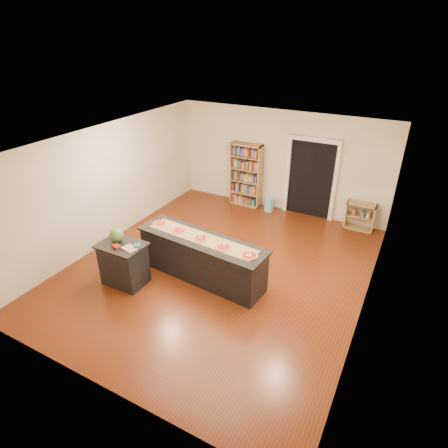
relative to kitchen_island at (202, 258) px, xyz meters
The scene contains 17 objects.
room 1.05m from the kitchen_island, 69.57° to the left, with size 6.00×7.00×2.80m.
doorway 4.13m from the kitchen_island, 74.73° to the left, with size 1.40×0.09×2.21m.
kitchen_island is the anchor object (origin of this frame).
side_counter 1.58m from the kitchen_island, 145.23° to the right, with size 0.91×0.67×0.90m.
bookshelf 3.85m from the kitchen_island, 101.56° to the left, with size 0.91×0.32×1.83m, color tan.
low_shelf 4.51m from the kitchen_island, 56.30° to the left, with size 0.72×0.31×0.72m, color tan.
waste_bin 3.67m from the kitchen_island, 89.61° to the left, with size 0.26×0.26×0.38m, color #67C5E6.
kraft_paper 0.47m from the kitchen_island, 84.53° to the left, with size 2.45×0.44×0.00m, color olive.
watermelon 1.77m from the kitchen_island, 150.08° to the right, with size 0.28×0.28×0.28m, color #144214.
cutting_board 1.47m from the kitchen_island, 137.49° to the right, with size 0.30×0.20×0.02m, color tan.
package_red 1.72m from the kitchen_island, 141.60° to the right, with size 0.16×0.11×0.06m, color maroon.
package_teal 1.34m from the kitchen_island, 139.18° to the right, with size 0.14×0.14×0.05m, color #195966.
pizza_a 1.22m from the kitchen_island, behind, with size 0.29×0.29×0.02m.
pizza_b 0.74m from the kitchen_island, behind, with size 0.31×0.31×0.02m.
pizza_c 0.48m from the kitchen_island, 95.47° to the right, with size 0.31×0.31×0.02m.
pizza_d 0.74m from the kitchen_island, ahead, with size 0.29×0.29×0.02m.
pizza_e 1.22m from the kitchen_island, ahead, with size 0.31×0.31×0.02m.
Camera 1 is at (3.30, -5.96, 4.71)m, focal length 30.00 mm.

